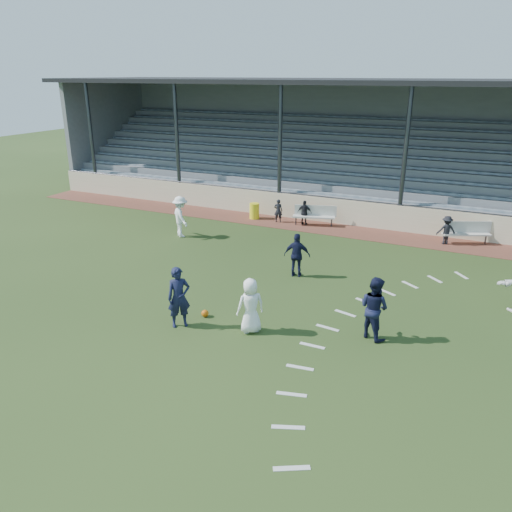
# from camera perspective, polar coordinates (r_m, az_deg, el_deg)

# --- Properties ---
(ground) EXTENTS (90.00, 90.00, 0.00)m
(ground) POSITION_cam_1_polar(r_m,az_deg,el_deg) (14.74, -4.17, -7.81)
(ground) COLOR #273A18
(ground) RESTS_ON ground
(cinder_track) EXTENTS (34.00, 2.00, 0.02)m
(cinder_track) POSITION_cam_1_polar(r_m,az_deg,el_deg) (23.76, 8.24, 3.13)
(cinder_track) COLOR brown
(cinder_track) RESTS_ON ground
(retaining_wall) EXTENTS (34.00, 0.18, 1.20)m
(retaining_wall) POSITION_cam_1_polar(r_m,az_deg,el_deg) (24.57, 9.05, 5.09)
(retaining_wall) COLOR beige
(retaining_wall) RESTS_ON ground
(bench_left) EXTENTS (2.03, 1.00, 0.95)m
(bench_left) POSITION_cam_1_polar(r_m,az_deg,el_deg) (24.07, 6.74, 4.84)
(bench_left) COLOR beige
(bench_left) RESTS_ON cinder_track
(bench_right) EXTENTS (1.98, 1.26, 0.95)m
(bench_right) POSITION_cam_1_polar(r_m,az_deg,el_deg) (23.13, 22.97, 2.71)
(bench_right) COLOR beige
(bench_right) RESTS_ON cinder_track
(trash_bin) EXTENTS (0.49, 0.49, 0.78)m
(trash_bin) POSITION_cam_1_polar(r_m,az_deg,el_deg) (25.04, -0.18, 5.17)
(trash_bin) COLOR yellow
(trash_bin) RESTS_ON cinder_track
(football) EXTENTS (0.22, 0.22, 0.22)m
(football) POSITION_cam_1_polar(r_m,az_deg,el_deg) (15.17, -5.85, -6.54)
(football) COLOR #C1580B
(football) RESTS_ON ground
(player_white_lead) EXTENTS (0.92, 0.90, 1.60)m
(player_white_lead) POSITION_cam_1_polar(r_m,az_deg,el_deg) (13.98, -0.63, -5.71)
(player_white_lead) COLOR white
(player_white_lead) RESTS_ON ground
(player_navy_lead) EXTENTS (0.77, 0.77, 1.80)m
(player_navy_lead) POSITION_cam_1_polar(r_m,az_deg,el_deg) (14.41, -8.81, -4.69)
(player_navy_lead) COLOR #121633
(player_navy_lead) RESTS_ON ground
(player_navy_mid) EXTENTS (1.08, 0.99, 1.79)m
(player_navy_mid) POSITION_cam_1_polar(r_m,az_deg,el_deg) (14.03, 13.34, -5.77)
(player_navy_mid) COLOR #121633
(player_navy_mid) RESTS_ON ground
(player_white_wing) EXTENTS (1.35, 1.26, 1.82)m
(player_white_wing) POSITION_cam_1_polar(r_m,az_deg,el_deg) (22.41, -8.60, 4.47)
(player_white_wing) COLOR white
(player_white_wing) RESTS_ON ground
(player_navy_wing) EXTENTS (1.00, 0.58, 1.60)m
(player_navy_wing) POSITION_cam_1_polar(r_m,az_deg,el_deg) (17.82, 4.72, 0.09)
(player_navy_wing) COLOR #121633
(player_navy_wing) RESTS_ON ground
(sub_left_near) EXTENTS (0.47, 0.36, 1.14)m
(sub_left_near) POSITION_cam_1_polar(r_m,az_deg,el_deg) (24.41, 2.56, 5.20)
(sub_left_near) COLOR black
(sub_left_near) RESTS_ON cinder_track
(sub_left_far) EXTENTS (0.71, 0.35, 1.18)m
(sub_left_far) POSITION_cam_1_polar(r_m,az_deg,el_deg) (24.10, 5.57, 4.97)
(sub_left_far) COLOR black
(sub_left_far) RESTS_ON cinder_track
(sub_right) EXTENTS (0.90, 0.71, 1.23)m
(sub_right) POSITION_cam_1_polar(r_m,az_deg,el_deg) (22.67, 20.93, 2.78)
(sub_right) COLOR black
(sub_right) RESTS_ON cinder_track
(grandstand) EXTENTS (34.60, 9.00, 6.61)m
(grandstand) POSITION_cam_1_polar(r_m,az_deg,el_deg) (28.69, 11.98, 10.35)
(grandstand) COLOR gray
(grandstand) RESTS_ON ground
(penalty_arc) EXTENTS (3.89, 14.63, 0.01)m
(penalty_arc) POSITION_cam_1_polar(r_m,az_deg,el_deg) (13.45, 11.67, -11.16)
(penalty_arc) COLOR silver
(penalty_arc) RESTS_ON ground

